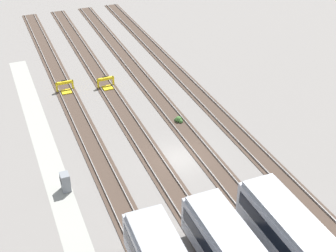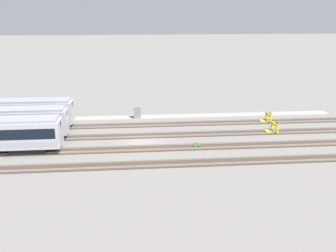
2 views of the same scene
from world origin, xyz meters
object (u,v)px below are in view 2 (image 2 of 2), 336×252
bumper_stop_near_inner_track (273,128)px  electrical_cabinet (137,112)px  bumper_stop_nearest_track (267,118)px  weed_clump (197,145)px

bumper_stop_near_inner_track → electrical_cabinet: bearing=-26.3°
bumper_stop_nearest_track → electrical_cabinet: electrical_cabinet is taller
weed_clump → bumper_stop_near_inner_track: bearing=-155.2°
bumper_stop_nearest_track → weed_clump: 14.23m
bumper_stop_near_inner_track → bumper_stop_nearest_track: bearing=-100.2°
bumper_stop_nearest_track → weed_clump: (10.86, 9.19, -0.27)m
electrical_cabinet → weed_clump: electrical_cabinet is taller
bumper_stop_near_inner_track → weed_clump: size_ratio=2.18×
bumper_stop_near_inner_track → electrical_cabinet: 18.20m
bumper_stop_nearest_track → weed_clump: bearing=40.2°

